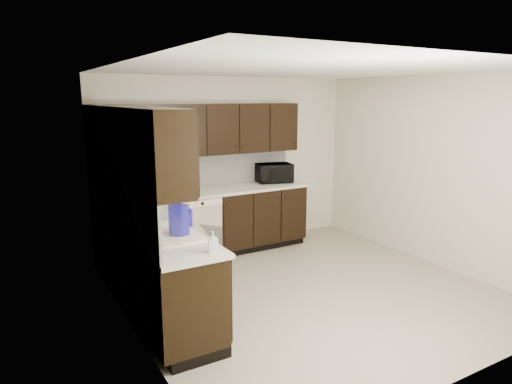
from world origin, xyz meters
The scene contains 20 objects.
floor centered at (0.00, 0.00, 0.00)m, with size 4.00×4.00×0.00m, color gray.
ceiling centered at (0.00, 0.00, 2.50)m, with size 4.00×4.00×0.00m, color white.
wall_back centered at (0.00, 2.00, 1.25)m, with size 4.00×0.02×2.50m, color beige.
wall_left centered at (-2.00, 0.00, 1.25)m, with size 0.02×4.00×2.50m, color beige.
wall_right centered at (2.00, 0.00, 1.25)m, with size 0.02×4.00×2.50m, color beige.
wall_front centered at (0.00, -2.00, 1.25)m, with size 4.00×0.02×2.50m, color beige.
lower_cabinets centered at (-1.01, 1.11, 0.41)m, with size 3.00×2.80×0.90m.
countertop centered at (-1.01, 1.11, 0.92)m, with size 3.03×2.83×0.04m.
backsplash centered at (-1.22, 1.32, 1.18)m, with size 3.00×2.80×0.48m.
upper_cabinets centered at (-1.10, 1.20, 1.77)m, with size 3.00×2.80×0.70m.
dishwasher centered at (-0.70, 1.41, 0.55)m, with size 0.58×0.04×0.78m.
sink centered at (-1.68, -0.01, 0.88)m, with size 0.54×0.82×0.42m.
microwave centered at (0.64, 1.75, 1.08)m, with size 0.52×0.35×0.29m, color black.
soap_bottle_a centered at (-1.50, -0.68, 1.03)m, with size 0.08×0.08×0.17m, color gray.
soap_bottle_b centered at (-1.83, 0.58, 1.05)m, with size 0.09×0.09×0.23m, color gray.
toaster_oven centered at (-1.14, 1.70, 1.04)m, with size 0.33×0.24×0.21m, color #B7B6B9.
storage_bin centered at (-1.63, 0.69, 1.04)m, with size 0.51×0.38×0.20m, color white.
blue_pitcher centered at (-1.59, -0.12, 1.09)m, with size 0.19×0.19×0.29m, color #141093.
teal_tumbler centered at (-1.53, 0.91, 1.03)m, with size 0.08×0.08×0.18m, color #0B7D6E.
paper_towel_roll centered at (-1.58, 1.35, 1.07)m, with size 0.12×0.12×0.26m, color silver.
Camera 1 is at (-3.01, -3.99, 2.21)m, focal length 32.00 mm.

